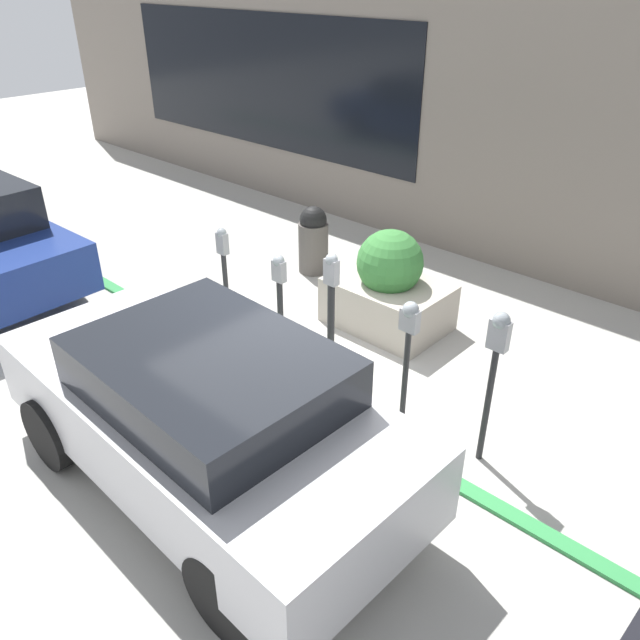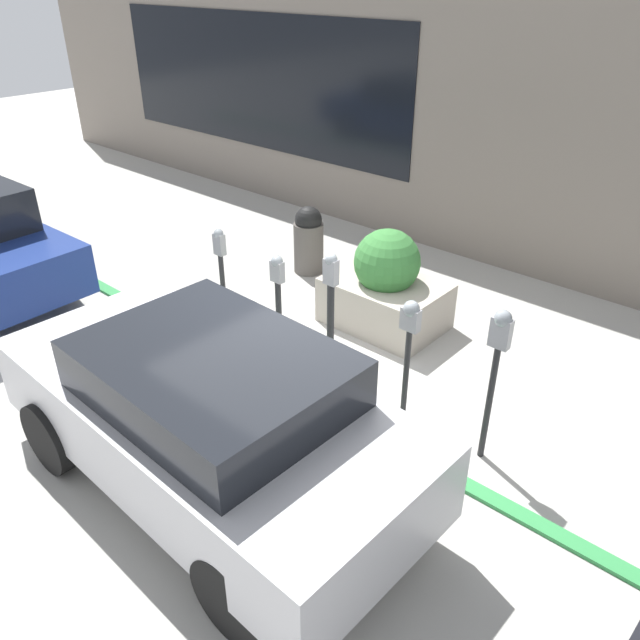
{
  "view_description": "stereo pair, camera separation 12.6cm",
  "coord_description": "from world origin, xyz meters",
  "px_view_note": "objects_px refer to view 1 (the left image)",
  "views": [
    {
      "loc": [
        -3.77,
        3.96,
        4.09
      ],
      "look_at": [
        0.0,
        -0.11,
        0.92
      ],
      "focal_mm": 35.0,
      "sensor_mm": 36.0,
      "label": 1
    },
    {
      "loc": [
        -3.68,
        4.05,
        4.09
      ],
      "look_at": [
        0.0,
        -0.11,
        0.92
      ],
      "focal_mm": 35.0,
      "sensor_mm": 36.0,
      "label": 2
    }
  ],
  "objects_px": {
    "trash_bin": "(313,239)",
    "parking_meter_fourth": "(280,291)",
    "parking_meter_nearest": "(495,357)",
    "parking_meter_second": "(409,335)",
    "parking_meter_middle": "(331,307)",
    "planter_box": "(388,288)",
    "parked_car_middle": "(204,412)",
    "parking_meter_farthest": "(224,263)"
  },
  "relations": [
    {
      "from": "planter_box",
      "to": "trash_bin",
      "type": "xyz_separation_m",
      "value": [
        1.83,
        -0.55,
        -0.01
      ]
    },
    {
      "from": "trash_bin",
      "to": "parked_car_middle",
      "type": "bearing_deg",
      "value": 121.71
    },
    {
      "from": "planter_box",
      "to": "trash_bin",
      "type": "relative_size",
      "value": 1.44
    },
    {
      "from": "parking_meter_nearest",
      "to": "parked_car_middle",
      "type": "bearing_deg",
      "value": 50.18
    },
    {
      "from": "parking_meter_nearest",
      "to": "parking_meter_middle",
      "type": "relative_size",
      "value": 1.01
    },
    {
      "from": "parking_meter_second",
      "to": "trash_bin",
      "type": "xyz_separation_m",
      "value": [
        3.13,
        -1.98,
        -0.49
      ]
    },
    {
      "from": "parking_meter_nearest",
      "to": "parking_meter_second",
      "type": "height_order",
      "value": "parking_meter_nearest"
    },
    {
      "from": "parking_meter_second",
      "to": "planter_box",
      "type": "relative_size",
      "value": 0.92
    },
    {
      "from": "parked_car_middle",
      "to": "trash_bin",
      "type": "height_order",
      "value": "parked_car_middle"
    },
    {
      "from": "trash_bin",
      "to": "planter_box",
      "type": "bearing_deg",
      "value": 163.27
    },
    {
      "from": "parking_meter_fourth",
      "to": "planter_box",
      "type": "height_order",
      "value": "planter_box"
    },
    {
      "from": "parking_meter_fourth",
      "to": "planter_box",
      "type": "relative_size",
      "value": 0.87
    },
    {
      "from": "parking_meter_nearest",
      "to": "trash_bin",
      "type": "distance_m",
      "value": 4.53
    },
    {
      "from": "trash_bin",
      "to": "parking_meter_middle",
      "type": "bearing_deg",
      "value": 136.99
    },
    {
      "from": "parking_meter_nearest",
      "to": "parking_meter_farthest",
      "type": "distance_m",
      "value": 3.68
    },
    {
      "from": "planter_box",
      "to": "parked_car_middle",
      "type": "relative_size",
      "value": 0.36
    },
    {
      "from": "parking_meter_second",
      "to": "parking_meter_farthest",
      "type": "bearing_deg",
      "value": -0.03
    },
    {
      "from": "parked_car_middle",
      "to": "trash_bin",
      "type": "distance_m",
      "value": 4.6
    },
    {
      "from": "parking_meter_fourth",
      "to": "parked_car_middle",
      "type": "relative_size",
      "value": 0.32
    },
    {
      "from": "parking_meter_farthest",
      "to": "planter_box",
      "type": "xyz_separation_m",
      "value": [
        -1.47,
        -1.43,
        -0.37
      ]
    },
    {
      "from": "parking_meter_second",
      "to": "parking_meter_farthest",
      "type": "distance_m",
      "value": 2.77
    },
    {
      "from": "parking_meter_nearest",
      "to": "parking_meter_middle",
      "type": "height_order",
      "value": "parking_meter_nearest"
    },
    {
      "from": "parked_car_middle",
      "to": "parking_meter_farthest",
      "type": "bearing_deg",
      "value": -41.59
    },
    {
      "from": "parking_meter_middle",
      "to": "parking_meter_farthest",
      "type": "xyz_separation_m",
      "value": [
        1.8,
        -0.03,
        -0.07
      ]
    },
    {
      "from": "parking_meter_farthest",
      "to": "planter_box",
      "type": "bearing_deg",
      "value": -135.83
    },
    {
      "from": "parking_meter_second",
      "to": "parking_meter_fourth",
      "type": "xyz_separation_m",
      "value": [
        1.8,
        -0.02,
        -0.16
      ]
    },
    {
      "from": "parking_meter_nearest",
      "to": "parked_car_middle",
      "type": "relative_size",
      "value": 0.39
    },
    {
      "from": "parking_meter_nearest",
      "to": "planter_box",
      "type": "xyz_separation_m",
      "value": [
        2.2,
        -1.42,
        -0.61
      ]
    },
    {
      "from": "parking_meter_second",
      "to": "parking_meter_fourth",
      "type": "bearing_deg",
      "value": -0.49
    },
    {
      "from": "parking_meter_nearest",
      "to": "parked_car_middle",
      "type": "height_order",
      "value": "parking_meter_nearest"
    },
    {
      "from": "parking_meter_farthest",
      "to": "parked_car_middle",
      "type": "distance_m",
      "value": 2.82
    },
    {
      "from": "parking_meter_second",
      "to": "parking_meter_farthest",
      "type": "xyz_separation_m",
      "value": [
        2.77,
        -0.0,
        -0.11
      ]
    },
    {
      "from": "parking_meter_nearest",
      "to": "parking_meter_middle",
      "type": "distance_m",
      "value": 1.88
    },
    {
      "from": "parking_meter_farthest",
      "to": "parked_car_middle",
      "type": "bearing_deg",
      "value": 136.86
    },
    {
      "from": "parking_meter_farthest",
      "to": "trash_bin",
      "type": "bearing_deg",
      "value": -79.8
    },
    {
      "from": "parking_meter_nearest",
      "to": "parking_meter_middle",
      "type": "bearing_deg",
      "value": 1.19
    },
    {
      "from": "trash_bin",
      "to": "parking_meter_fourth",
      "type": "bearing_deg",
      "value": 123.98
    },
    {
      "from": "trash_bin",
      "to": "parking_meter_nearest",
      "type": "bearing_deg",
      "value": 153.91
    },
    {
      "from": "parking_meter_farthest",
      "to": "parking_meter_middle",
      "type": "bearing_deg",
      "value": 178.98
    },
    {
      "from": "planter_box",
      "to": "trash_bin",
      "type": "distance_m",
      "value": 1.91
    },
    {
      "from": "parking_meter_farthest",
      "to": "parking_meter_fourth",
      "type": "bearing_deg",
      "value": -179.16
    },
    {
      "from": "parking_meter_second",
      "to": "parking_meter_fourth",
      "type": "distance_m",
      "value": 1.81
    }
  ]
}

